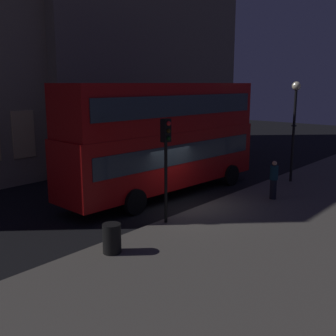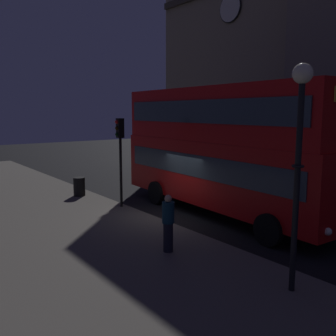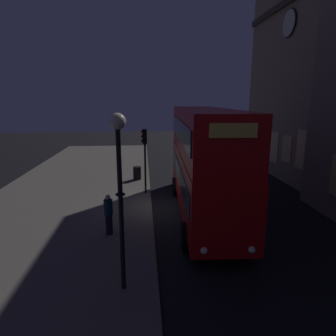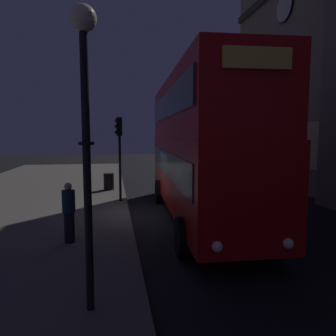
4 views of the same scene
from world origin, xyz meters
name	(u,v)px [view 3 (image 3 of 4)]	position (x,y,z in m)	size (l,w,h in m)	color
ground_plane	(160,207)	(0.00, 0.00, 0.00)	(80.00, 80.00, 0.00)	black
sidewalk_slab	(61,209)	(0.00, -5.30, 0.06)	(44.00, 9.67, 0.12)	#5B564F
double_decker_bus	(204,156)	(0.96, 2.14, 2.99)	(11.32, 3.19, 5.33)	#B20F0F
traffic_light_near_kerb	(145,148)	(-2.31, -0.79, 2.95)	(0.34, 0.37, 3.94)	black
street_lamp	(119,170)	(7.12, -1.53, 3.84)	(0.46, 0.46, 5.29)	black
pedestrian	(109,214)	(3.33, -2.38, 1.03)	(0.37, 0.37, 1.77)	black
litter_bin	(137,173)	(-5.54, -1.35, 0.59)	(0.58, 0.58, 0.94)	black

